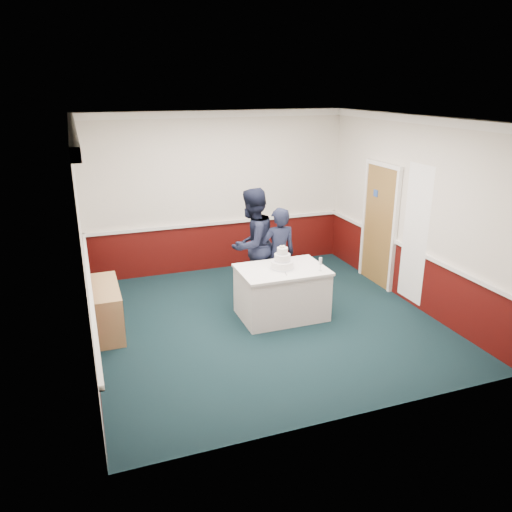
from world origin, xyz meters
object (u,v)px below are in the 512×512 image
object	(u,v)px
cake_table	(282,292)
person_woman	(279,255)
champagne_flute	(321,262)
person_man	(252,245)
wedding_cake	(282,262)
sideboard	(106,309)
cake_knife	(285,273)

from	to	relation	value
cake_table	person_woman	size ratio (longest dim) A/B	0.83
person_woman	cake_table	bearing A→B (deg)	74.00
champagne_flute	person_man	bearing A→B (deg)	121.40
wedding_cake	person_woman	world-z (taller)	person_woman
person_man	champagne_flute	bearing A→B (deg)	88.90
wedding_cake	person_woman	distance (m)	0.63
sideboard	person_man	bearing A→B (deg)	10.25
sideboard	champagne_flute	size ratio (longest dim) A/B	5.85
cake_table	cake_knife	bearing A→B (deg)	-98.53
cake_table	wedding_cake	distance (m)	0.50
sideboard	person_woman	xyz separation A→B (m)	(2.77, 0.19, 0.44)
cake_table	person_man	distance (m)	1.01
sideboard	cake_knife	distance (m)	2.66
champagne_flute	person_man	size ratio (longest dim) A/B	0.11
cake_knife	champagne_flute	size ratio (longest dim) A/B	1.07
person_man	cake_knife	bearing A→B (deg)	65.94
wedding_cake	person_man	bearing A→B (deg)	102.36
sideboard	cake_knife	xyz separation A→B (m)	(2.55, -0.61, 0.44)
wedding_cake	person_woman	xyz separation A→B (m)	(0.19, 0.59, -0.11)
sideboard	person_man	size ratio (longest dim) A/B	0.64
wedding_cake	sideboard	bearing A→B (deg)	171.01
cake_table	person_woman	xyz separation A→B (m)	(0.19, 0.59, 0.39)
cake_knife	person_woman	xyz separation A→B (m)	(0.22, 0.79, 0.00)
cake_table	champagne_flute	world-z (taller)	champagne_flute
wedding_cake	cake_knife	distance (m)	0.23
sideboard	wedding_cake	bearing A→B (deg)	-8.99
person_man	wedding_cake	bearing A→B (deg)	69.87
person_man	person_woman	bearing A→B (deg)	113.86
cake_table	cake_knife	xyz separation A→B (m)	(-0.03, -0.20, 0.39)
person_woman	cake_knife	bearing A→B (deg)	76.16
champagne_flute	person_woman	distance (m)	0.94
wedding_cake	cake_knife	world-z (taller)	wedding_cake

